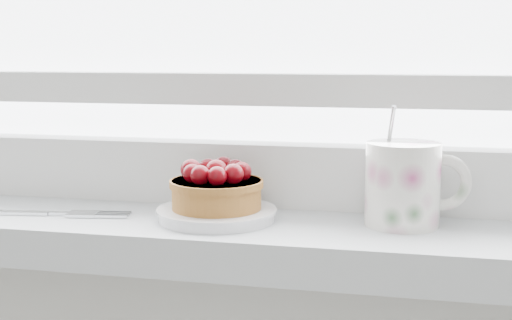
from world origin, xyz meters
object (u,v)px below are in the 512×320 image
(saucer, at_px, (217,214))
(raspberry_tart, at_px, (216,187))
(floral_mug, at_px, (405,182))
(fork, at_px, (33,213))

(saucer, distance_m, raspberry_tart, 0.03)
(saucer, height_order, floral_mug, floral_mug)
(saucer, height_order, fork, saucer)
(floral_mug, bearing_deg, raspberry_tart, -174.10)
(raspberry_tart, relative_size, floral_mug, 0.81)
(saucer, relative_size, floral_mug, 1.04)
(saucer, bearing_deg, fork, -173.77)
(floral_mug, relative_size, fork, 0.58)
(raspberry_tart, distance_m, fork, 0.20)
(raspberry_tart, relative_size, fork, 0.47)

